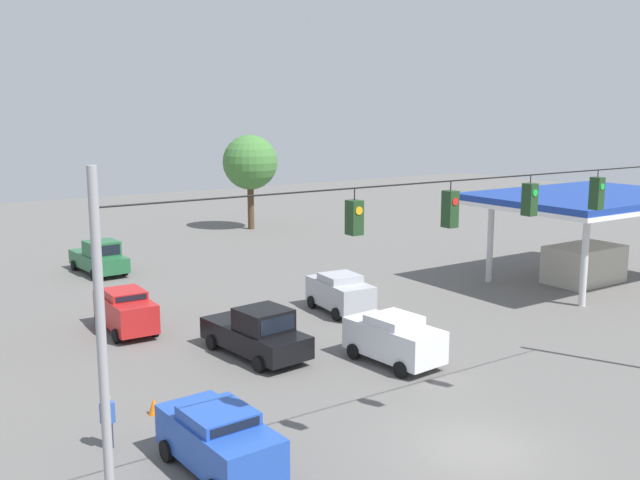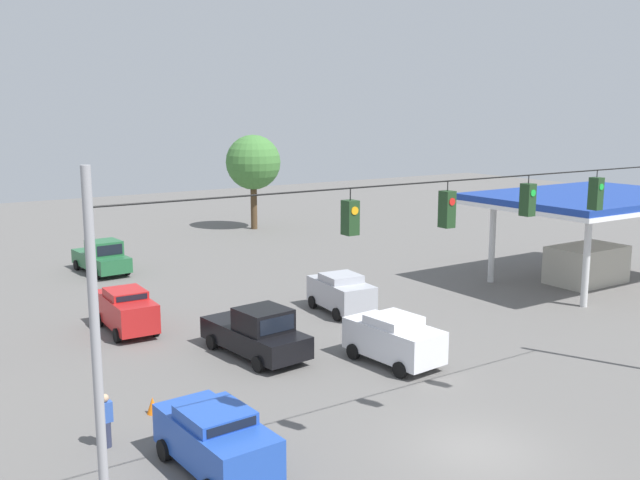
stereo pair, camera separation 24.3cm
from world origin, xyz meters
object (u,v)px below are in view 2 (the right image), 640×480
Objects in this scene: sedan_white_crossing_near at (393,338)px; sedan_red_withflow_far at (126,309)px; pickup_truck_green_withflow_deep at (102,258)px; gas_station at (590,218)px; sedan_silver_oncoming_far at (341,292)px; traffic_cone_second at (191,437)px; pickup_truck_black_withflow_mid at (257,333)px; traffic_cone_nearest at (230,475)px; pedestrian at (106,421)px; sedan_blue_parked_shoulder at (216,438)px; overhead_signal_span at (488,265)px; tree_horizon_left at (253,163)px; traffic_cone_third at (153,405)px.

sedan_white_crossing_near is 0.98× the size of sedan_red_withflow_far.
pickup_truck_green_withflow_deep is 0.40× the size of gas_station.
sedan_red_withflow_far is 1.06× the size of sedan_silver_oncoming_far.
traffic_cone_second is 0.04× the size of gas_station.
pickup_truck_black_withflow_mid is (4.16, -3.80, -0.05)m from sedan_white_crossing_near.
pedestrian reaches higher than traffic_cone_nearest.
sedan_red_withflow_far is at bearing -53.13° from sedan_white_crossing_near.
pickup_truck_green_withflow_deep is at bearing -100.26° from sedan_blue_parked_shoulder.
gas_station is (-15.61, 2.95, 2.86)m from sedan_silver_oncoming_far.
sedan_silver_oncoming_far is 15.51m from traffic_cone_second.
overhead_signal_span reaches higher than tree_horizon_left.
traffic_cone_nearest is 0.34× the size of pedestrian.
gas_station reaches higher than traffic_cone_second.
overhead_signal_span is at bearing 94.30° from pickup_truck_green_withflow_deep.
sedan_blue_parked_shoulder is at bearing 81.27° from sedan_red_withflow_far.
sedan_blue_parked_shoulder is (7.08, -3.31, -4.73)m from overhead_signal_span.
traffic_cone_nearest is at bearing 44.77° from sedan_silver_oncoming_far.
tree_horizon_left is at bearing -148.76° from pickup_truck_green_withflow_deep.
traffic_cone_third is at bearing -89.12° from traffic_cone_nearest.
sedan_blue_parked_shoulder is at bearing -25.02° from overhead_signal_span.
pickup_truck_green_withflow_deep reaches higher than traffic_cone_nearest.
overhead_signal_span reaches higher than pickup_truck_black_withflow_mid.
tree_horizon_left is at bearing -123.47° from traffic_cone_third.
sedan_silver_oncoming_far is (-10.08, 2.83, -0.02)m from sedan_red_withflow_far.
gas_station is at bearing -150.81° from overhead_signal_span.
overhead_signal_span reaches higher than pickup_truck_green_withflow_deep.
traffic_cone_third is at bearing 77.30° from pickup_truck_green_withflow_deep.
traffic_cone_third is 0.04× the size of gas_station.
pickup_truck_black_withflow_mid is at bearing 27.19° from sedan_silver_oncoming_far.
traffic_cone_third is 0.34× the size of pedestrian.
pedestrian reaches higher than traffic_cone_third.
sedan_silver_oncoming_far is at bearing -152.81° from pickup_truck_black_withflow_mid.
traffic_cone_second is at bearing -89.37° from sedan_blue_parked_shoulder.
gas_station is 30.58m from pedestrian.
overhead_signal_span is 30.43m from pickup_truck_green_withflow_deep.
tree_horizon_left is at bearing -75.99° from gas_station.
sedan_blue_parked_shoulder is 14.23m from sedan_red_withflow_far.
traffic_cone_nearest is 29.60m from gas_station.
tree_horizon_left is (-16.01, -9.71, 4.69)m from pickup_truck_green_withflow_deep.
sedan_red_withflow_far is 0.33× the size of gas_station.
gas_station is at bearing 141.39° from pickup_truck_green_withflow_deep.
traffic_cone_second is (2.18, 12.31, -0.74)m from sedan_red_withflow_far.
sedan_white_crossing_near is 7.52× the size of traffic_cone_nearest.
sedan_blue_parked_shoulder is at bearing 124.45° from pedestrian.
traffic_cone_nearest and traffic_cone_second have the same top height.
traffic_cone_nearest is (12.28, 12.18, -0.73)m from sedan_silver_oncoming_far.
overhead_signal_span is 39.18× the size of traffic_cone_nearest.
sedan_blue_parked_shoulder is 4.72m from traffic_cone_third.
pickup_truck_green_withflow_deep is 22.56m from traffic_cone_third.
traffic_cone_nearest is at bearing 60.78° from tree_horizon_left.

